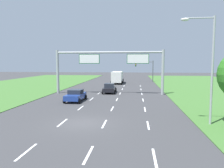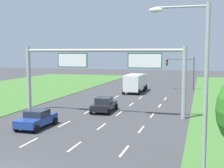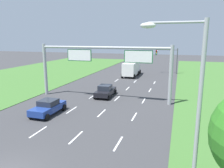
# 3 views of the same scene
# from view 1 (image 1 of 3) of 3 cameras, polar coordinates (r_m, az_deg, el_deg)

# --- Properties ---
(ground_plane) EXTENTS (200.00, 200.00, 0.00)m
(ground_plane) POSITION_cam_1_polar(r_m,az_deg,el_deg) (18.27, -7.53, -10.12)
(ground_plane) COLOR #38383A
(lane_dashes_inner_left) EXTENTS (0.14, 50.40, 0.01)m
(lane_dashes_inner_left) POSITION_cam_1_polar(r_m,az_deg,el_deg) (24.35, -8.20, -6.19)
(lane_dashes_inner_left) COLOR white
(lane_dashes_inner_left) RESTS_ON ground_plane
(lane_dashes_inner_right) EXTENTS (0.14, 50.40, 0.01)m
(lane_dashes_inner_right) POSITION_cam_1_polar(r_m,az_deg,el_deg) (23.73, 0.07, -6.44)
(lane_dashes_inner_right) COLOR white
(lane_dashes_inner_right) RESTS_ON ground_plane
(lane_dashes_slip) EXTENTS (0.14, 50.40, 0.01)m
(lane_dashes_slip) POSITION_cam_1_polar(r_m,az_deg,el_deg) (23.63, 8.60, -6.56)
(lane_dashes_slip) COLOR white
(lane_dashes_slip) RESTS_ON ground_plane
(car_near_red) EXTENTS (2.27, 4.44, 1.60)m
(car_near_red) POSITION_cam_1_polar(r_m,az_deg,el_deg) (36.10, -0.67, -1.10)
(car_near_red) COLOR black
(car_near_red) RESTS_ON ground_plane
(car_lead_silver) EXTENTS (2.15, 4.34, 1.51)m
(car_lead_silver) POSITION_cam_1_polar(r_m,az_deg,el_deg) (28.60, -9.50, -2.94)
(car_lead_silver) COLOR navy
(car_lead_silver) RESTS_ON ground_plane
(box_truck) EXTENTS (2.73, 7.76, 2.90)m
(box_truck) POSITION_cam_1_polar(r_m,az_deg,el_deg) (53.05, 1.45, 1.89)
(box_truck) COLOR silver
(box_truck) RESTS_ON ground_plane
(sign_gantry) EXTENTS (17.24, 0.44, 7.00)m
(sign_gantry) POSITION_cam_1_polar(r_m,az_deg,el_deg) (34.61, -0.54, 5.46)
(sign_gantry) COLOR #9EA0A5
(sign_gantry) RESTS_ON ground_plane
(traffic_light_mast) EXTENTS (4.76, 0.49, 5.60)m
(traffic_light_mast) POSITION_cam_1_polar(r_m,az_deg,el_deg) (58.27, 8.75, 4.37)
(traffic_light_mast) COLOR #47494F
(traffic_light_mast) RESTS_ON ground_plane
(street_lamp) EXTENTS (2.61, 0.32, 8.50)m
(street_lamp) POSITION_cam_1_polar(r_m,az_deg,el_deg) (18.56, 23.70, 5.57)
(street_lamp) COLOR #9EA0A5
(street_lamp) RESTS_ON ground_plane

